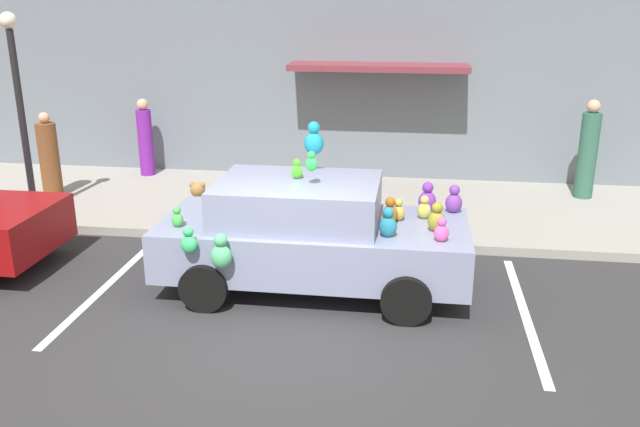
# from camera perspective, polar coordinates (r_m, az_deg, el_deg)

# --- Properties ---
(ground_plane) EXTENTS (60.00, 60.00, 0.00)m
(ground_plane) POSITION_cam_1_polar(r_m,az_deg,el_deg) (8.25, -3.53, -10.28)
(ground_plane) COLOR #2D2D30
(sidewalk) EXTENTS (24.00, 4.00, 0.15)m
(sidewalk) POSITION_cam_1_polar(r_m,az_deg,el_deg) (12.78, 0.95, 0.67)
(sidewalk) COLOR gray
(sidewalk) RESTS_ON ground
(storefront_building) EXTENTS (24.00, 1.25, 6.40)m
(storefront_building) POSITION_cam_1_polar(r_m,az_deg,el_deg) (14.33, 2.17, 15.27)
(storefront_building) COLOR slate
(storefront_building) RESTS_ON ground
(parking_stripe_front) EXTENTS (0.12, 3.60, 0.01)m
(parking_stripe_front) POSITION_cam_1_polar(r_m,az_deg,el_deg) (9.12, 17.13, -8.16)
(parking_stripe_front) COLOR silver
(parking_stripe_front) RESTS_ON ground
(parking_stripe_rear) EXTENTS (0.12, 3.60, 0.01)m
(parking_stripe_rear) POSITION_cam_1_polar(r_m,az_deg,el_deg) (9.94, -17.90, -6.00)
(parking_stripe_rear) COLOR silver
(parking_stripe_rear) RESTS_ON ground
(plush_covered_car) EXTENTS (4.20, 2.15, 2.25)m
(plush_covered_car) POSITION_cam_1_polar(r_m,az_deg,el_deg) (9.17, -0.78, -1.74)
(plush_covered_car) COLOR #7F88AA
(plush_covered_car) RESTS_ON ground
(teddy_bear_on_sidewalk) EXTENTS (0.37, 0.30, 0.70)m
(teddy_bear_on_sidewalk) POSITION_cam_1_polar(r_m,az_deg,el_deg) (11.84, -10.37, 0.93)
(teddy_bear_on_sidewalk) COLOR #9E723D
(teddy_bear_on_sidewalk) RESTS_ON sidewalk
(street_lamp_post) EXTENTS (0.28, 0.28, 3.52)m
(street_lamp_post) POSITION_cam_1_polar(r_m,az_deg,el_deg) (12.65, -24.42, 9.38)
(street_lamp_post) COLOR black
(street_lamp_post) RESTS_ON sidewalk
(pedestrian_near_shopfront) EXTENTS (0.32, 0.32, 1.67)m
(pedestrian_near_shopfront) POSITION_cam_1_polar(r_m,az_deg,el_deg) (15.04, -14.73, 6.17)
(pedestrian_near_shopfront) COLOR #711F94
(pedestrian_near_shopfront) RESTS_ON sidewalk
(pedestrian_walking_past) EXTENTS (0.36, 0.36, 1.91)m
(pedestrian_walking_past) POSITION_cam_1_polar(r_m,az_deg,el_deg) (13.86, 21.96, 4.88)
(pedestrian_walking_past) COLOR #2F604C
(pedestrian_walking_past) RESTS_ON sidewalk
(pedestrian_by_lamp) EXTENTS (0.38, 0.38, 1.66)m
(pedestrian_by_lamp) POSITION_cam_1_polar(r_m,az_deg,el_deg) (13.98, -22.17, 4.39)
(pedestrian_by_lamp) COLOR brown
(pedestrian_by_lamp) RESTS_ON sidewalk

